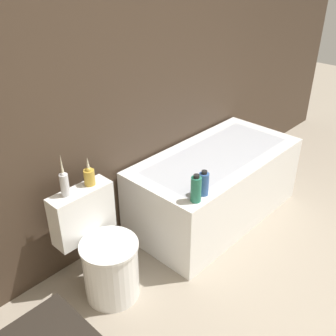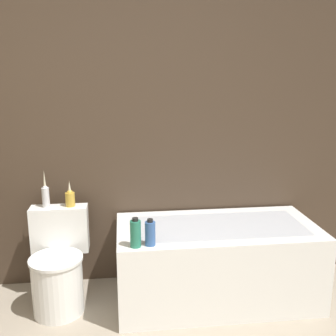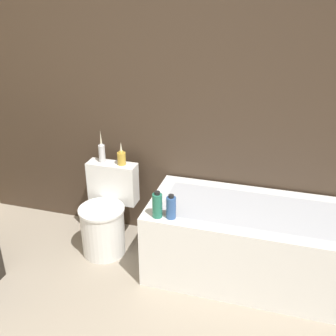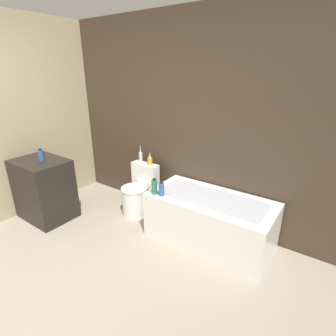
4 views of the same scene
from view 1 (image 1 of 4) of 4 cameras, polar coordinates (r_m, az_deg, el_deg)
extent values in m
cube|color=#423326|center=(2.52, -10.43, 13.72)|extent=(6.40, 0.06, 2.60)
cube|color=white|center=(3.19, 6.82, -2.56)|extent=(1.42, 0.70, 0.56)
cube|color=#B7BCC6|center=(3.05, 7.13, 1.81)|extent=(1.22, 0.50, 0.01)
cylinder|color=white|center=(2.57, -8.25, -14.50)|extent=(0.34, 0.34, 0.39)
cylinder|color=white|center=(2.44, -8.59, -11.08)|extent=(0.36, 0.36, 0.02)
cube|color=white|center=(2.52, -12.30, -6.41)|extent=(0.41, 0.14, 0.34)
cylinder|color=silver|center=(2.36, -14.77, -2.41)|extent=(0.05, 0.05, 0.14)
sphere|color=silver|center=(2.33, -14.99, -0.92)|extent=(0.03, 0.03, 0.03)
cone|color=beige|center=(2.30, -15.20, 0.45)|extent=(0.02, 0.02, 0.13)
cylinder|color=gold|center=(2.45, -11.34, -1.35)|extent=(0.07, 0.07, 0.10)
sphere|color=gold|center=(2.42, -11.46, -0.33)|extent=(0.04, 0.04, 0.04)
cone|color=beige|center=(2.40, -11.56, 0.60)|extent=(0.02, 0.02, 0.09)
cylinder|color=#267259|center=(2.45, 4.08, -3.12)|extent=(0.07, 0.07, 0.17)
cylinder|color=black|center=(2.40, 4.16, -1.21)|extent=(0.04, 0.04, 0.02)
cylinder|color=#335999|center=(2.52, 5.21, -2.34)|extent=(0.07, 0.07, 0.15)
cylinder|color=black|center=(2.48, 5.30, -0.63)|extent=(0.04, 0.04, 0.02)
camera|label=2|loc=(1.87, 72.75, -2.98)|focal=42.00mm
camera|label=3|loc=(2.47, 67.21, 12.75)|focal=42.00mm
camera|label=4|loc=(3.44, 61.31, 14.62)|focal=28.00mm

